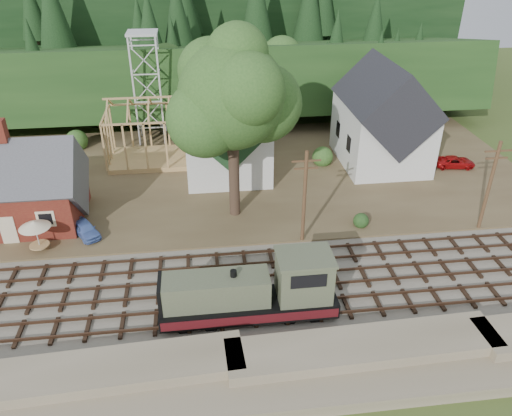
{
  "coord_description": "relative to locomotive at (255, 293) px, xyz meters",
  "views": [
    {
      "loc": [
        -0.75,
        -27.51,
        22.49
      ],
      "look_at": [
        3.36,
        6.0,
        3.0
      ],
      "focal_mm": 35.0,
      "sensor_mm": 36.0,
      "label": 1
    }
  ],
  "objects": [
    {
      "name": "patio_set",
      "position": [
        -15.69,
        9.19,
        0.52
      ],
      "size": [
        2.35,
        2.35,
        2.61
      ],
      "color": "silver",
      "rests_on": "village_flat"
    },
    {
      "name": "lattice_tower",
      "position": [
        -8.21,
        31.0,
        8.03
      ],
      "size": [
        3.2,
        3.2,
        12.12
      ],
      "color": "silver",
      "rests_on": "village_flat"
    },
    {
      "name": "telegraph_pole_near",
      "position": [
        4.79,
        8.2,
        2.24
      ],
      "size": [
        2.2,
        0.28,
        8.0
      ],
      "color": "#4C331E",
      "rests_on": "ground"
    },
    {
      "name": "ground",
      "position": [
        -2.21,
        3.0,
        -2.0
      ],
      "size": [
        140.0,
        140.0,
        0.0
      ],
      "primitive_type": "plane",
      "color": "#384C1E",
      "rests_on": "ground"
    },
    {
      "name": "farmhouse",
      "position": [
        15.79,
        22.0,
        2.86
      ],
      "size": [
        8.4,
        10.8,
        10.6
      ],
      "color": "silver",
      "rests_on": "village_flat"
    },
    {
      "name": "locomotive",
      "position": [
        0.0,
        0.0,
        0.0
      ],
      "size": [
        11.12,
        2.78,
        4.47
      ],
      "color": "black",
      "rests_on": "railroad_bed"
    },
    {
      "name": "hillside",
      "position": [
        -2.21,
        45.0,
        -2.0
      ],
      "size": [
        70.0,
        28.96,
        12.74
      ],
      "primitive_type": "cube",
      "rotation": [
        -0.17,
        0.0,
        0.0
      ],
      "color": "#1E3F19",
      "rests_on": "ground"
    },
    {
      "name": "big_tree",
      "position": [
        -0.05,
        13.08,
        8.21
      ],
      "size": [
        10.9,
        8.4,
        14.7
      ],
      "color": "#38281E",
      "rests_on": "village_flat"
    },
    {
      "name": "telegraph_pole_far",
      "position": [
        19.79,
        8.2,
        2.24
      ],
      "size": [
        2.2,
        0.28,
        8.0
      ],
      "color": "#4C331E",
      "rests_on": "ground"
    },
    {
      "name": "car_red",
      "position": [
        23.17,
        19.63,
        -1.14
      ],
      "size": [
        4.29,
        2.43,
        1.13
      ],
      "primitive_type": "imported",
      "rotation": [
        0.0,
        0.0,
        1.43
      ],
      "color": "#A90D0E",
      "rests_on": "village_flat"
    },
    {
      "name": "car_blue",
      "position": [
        -12.54,
        10.94,
        -1.1
      ],
      "size": [
        3.11,
        3.74,
        1.21
      ],
      "primitive_type": "imported",
      "rotation": [
        0.0,
        0.0,
        0.57
      ],
      "color": "#6285D3",
      "rests_on": "village_flat"
    },
    {
      "name": "embankment",
      "position": [
        -2.21,
        -5.5,
        -2.0
      ],
      "size": [
        64.0,
        5.0,
        1.6
      ],
      "primitive_type": "cube",
      "color": "#7F7259",
      "rests_on": "ground"
    },
    {
      "name": "timber_frame",
      "position": [
        -8.21,
        25.0,
        1.26
      ],
      "size": [
        8.2,
        6.2,
        6.99
      ],
      "color": "tan",
      "rests_on": "village_flat"
    },
    {
      "name": "church",
      "position": [
        -0.21,
        22.68,
        3.18
      ],
      "size": [
        8.4,
        15.17,
        13.0
      ],
      "color": "silver",
      "rests_on": "village_flat"
    },
    {
      "name": "railroad_bed",
      "position": [
        -2.21,
        3.0,
        -1.92
      ],
      "size": [
        64.0,
        11.0,
        0.16
      ],
      "primitive_type": "cube",
      "color": "#726B5B",
      "rests_on": "ground"
    },
    {
      "name": "depot",
      "position": [
        -18.21,
        14.0,
        1.21
      ],
      "size": [
        10.8,
        7.41,
        9.0
      ],
      "color": "maroon",
      "rests_on": "village_flat"
    },
    {
      "name": "ridge",
      "position": [
        -2.21,
        61.0,
        -2.0
      ],
      "size": [
        80.0,
        20.0,
        12.0
      ],
      "primitive_type": "cube",
      "color": "black",
      "rests_on": "ground"
    },
    {
      "name": "village_flat",
      "position": [
        -2.21,
        21.0,
        -1.85
      ],
      "size": [
        64.0,
        26.0,
        0.3
      ],
      "primitive_type": "cube",
      "color": "brown",
      "rests_on": "ground"
    }
  ]
}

